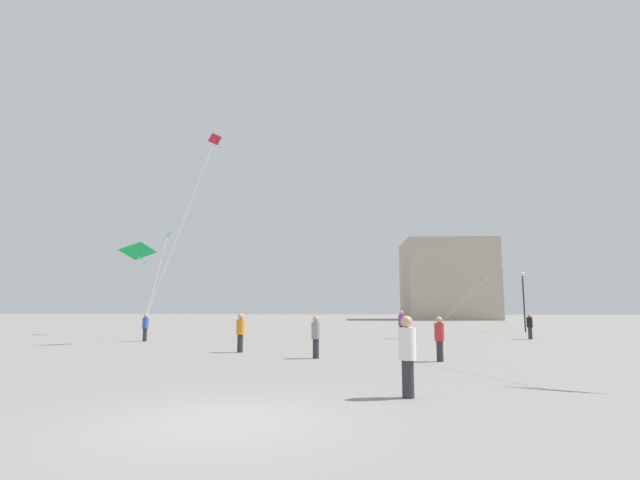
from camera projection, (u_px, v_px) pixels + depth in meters
ground_plane at (221, 422)px, 7.99m from camera, size 300.00×300.00×0.00m
person_in_blue at (145, 326)px, 27.89m from camera, size 0.34×0.34×1.58m
person_in_white at (407, 352)px, 10.30m from camera, size 0.37×0.37×1.72m
person_in_purple at (401, 323)px, 30.33m from camera, size 0.38×0.38×1.74m
person_in_black at (530, 325)px, 29.69m from camera, size 0.34×0.34×1.57m
person_in_red at (439, 337)px, 17.24m from camera, size 0.35×0.35×1.59m
person_in_grey at (316, 335)px, 18.33m from camera, size 0.35×0.35×1.59m
person_in_orange at (240, 331)px, 20.86m from camera, size 0.36×0.36×1.65m
kite_crimson_delta at (214, 144)px, 38.44m from camera, size 1.47×9.59×14.44m
kite_emerald_delta at (138, 251)px, 26.56m from camera, size 1.65×2.71×4.08m
kite_cyan_diamond at (168, 236)px, 39.56m from camera, size 3.90×11.31×6.97m
building_left_hall at (447, 280)px, 84.09m from camera, size 15.47×14.15×13.54m
lamppost_east at (523, 291)px, 38.97m from camera, size 0.36×0.36×4.85m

